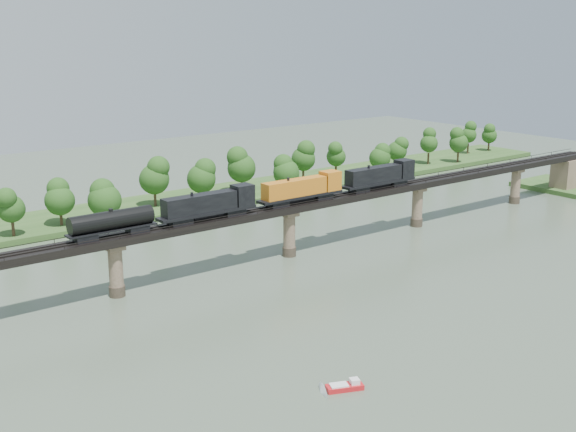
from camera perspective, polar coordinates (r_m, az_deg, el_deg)
ground at (r=135.65m, az=7.87°, el=-6.22°), size 400.00×400.00×0.00m
far_bank at (r=201.54m, az=-9.44°, el=0.91°), size 300.00×24.00×1.60m
bridge at (r=155.32m, az=0.10°, el=-1.24°), size 236.00×30.00×11.50m
bridge_superstructure at (r=153.71m, az=0.10°, el=1.03°), size 220.00×4.90×0.75m
far_treeline at (r=192.27m, az=-11.07°, el=2.62°), size 289.06×17.54×13.60m
freight_train at (r=150.50m, az=-1.27°, el=1.71°), size 85.50×3.33×5.89m
motorboat at (r=101.68m, az=4.54°, el=-13.27°), size 5.45×3.66×1.44m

